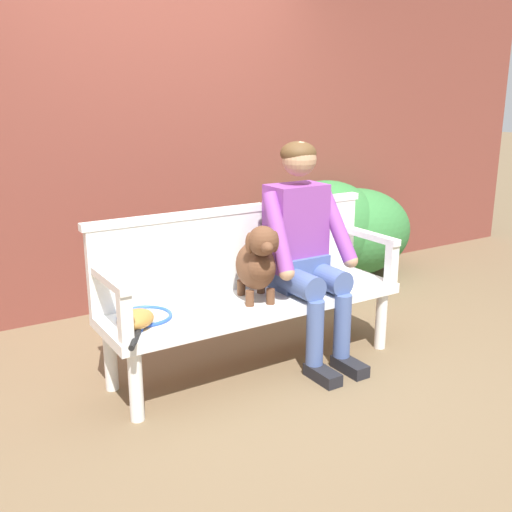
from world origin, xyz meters
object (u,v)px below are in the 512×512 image
Objects in this scene: person_seated at (304,244)px; baseball_glove at (136,319)px; garden_bench at (256,307)px; dog_on_bench at (257,262)px; tennis_racket at (144,318)px.

baseball_glove is at bearing -177.48° from person_seated.
baseball_glove reaches higher than garden_bench.
garden_bench is 3.89× the size of dog_on_bench.
dog_on_bench is (-0.35, -0.04, -0.05)m from person_seated.
person_seated is at bearing -1.89° from tennis_racket.
person_seated is at bearing -1.90° from garden_bench.
dog_on_bench reaches higher than garden_bench.
dog_on_bench is at bearing -114.42° from garden_bench.
tennis_racket is at bearing 178.12° from garden_bench.
garden_bench is 0.46m from person_seated.
person_seated is (0.32, -0.01, 0.33)m from garden_bench.
dog_on_bench is at bearing -37.87° from baseball_glove.
baseball_glove is (-0.07, -0.08, 0.04)m from tennis_racket.
person_seated is 2.83× the size of dog_on_bench.
person_seated reaches higher than tennis_racket.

